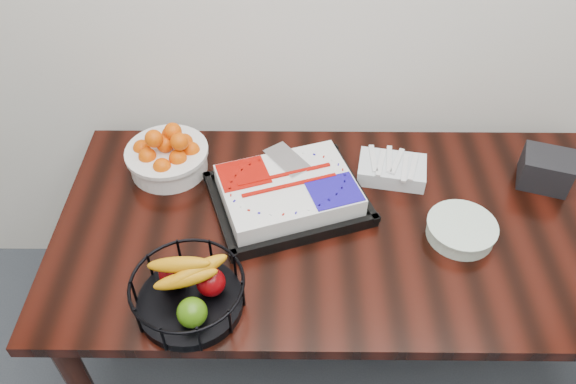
{
  "coord_description": "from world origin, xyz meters",
  "views": [
    {
      "loc": [
        -0.17,
        0.82,
        2.04
      ],
      "look_at": [
        -0.18,
        2.05,
        0.83
      ],
      "focal_mm": 35.0,
      "sensor_mm": 36.0,
      "label": 1
    }
  ],
  "objects_px": {
    "cake_tray": "(288,193)",
    "tangerine_bowl": "(167,152)",
    "plate_stack": "(461,230)",
    "fruit_basket": "(188,291)",
    "table": "(344,240)",
    "napkin_box": "(546,169)"
  },
  "relations": [
    {
      "from": "fruit_basket",
      "to": "table",
      "type": "bearing_deg",
      "value": 35.27
    },
    {
      "from": "tangerine_bowl",
      "to": "plate_stack",
      "type": "relative_size",
      "value": 1.31
    },
    {
      "from": "cake_tray",
      "to": "tangerine_bowl",
      "type": "height_order",
      "value": "tangerine_bowl"
    },
    {
      "from": "fruit_basket",
      "to": "plate_stack",
      "type": "height_order",
      "value": "fruit_basket"
    },
    {
      "from": "table",
      "to": "napkin_box",
      "type": "xyz_separation_m",
      "value": [
        0.66,
        0.19,
        0.14
      ]
    },
    {
      "from": "plate_stack",
      "to": "cake_tray",
      "type": "bearing_deg",
      "value": 165.52
    },
    {
      "from": "table",
      "to": "tangerine_bowl",
      "type": "relative_size",
      "value": 6.5
    },
    {
      "from": "plate_stack",
      "to": "napkin_box",
      "type": "relative_size",
      "value": 1.37
    },
    {
      "from": "napkin_box",
      "to": "tangerine_bowl",
      "type": "bearing_deg",
      "value": 177.53
    },
    {
      "from": "table",
      "to": "plate_stack",
      "type": "height_order",
      "value": "plate_stack"
    },
    {
      "from": "plate_stack",
      "to": "fruit_basket",
      "type": "bearing_deg",
      "value": -161.85
    },
    {
      "from": "fruit_basket",
      "to": "plate_stack",
      "type": "distance_m",
      "value": 0.83
    },
    {
      "from": "table",
      "to": "fruit_basket",
      "type": "height_order",
      "value": "fruit_basket"
    },
    {
      "from": "table",
      "to": "cake_tray",
      "type": "distance_m",
      "value": 0.24
    },
    {
      "from": "fruit_basket",
      "to": "plate_stack",
      "type": "relative_size",
      "value": 1.45
    },
    {
      "from": "fruit_basket",
      "to": "plate_stack",
      "type": "bearing_deg",
      "value": 18.15
    },
    {
      "from": "fruit_basket",
      "to": "napkin_box",
      "type": "height_order",
      "value": "fruit_basket"
    },
    {
      "from": "table",
      "to": "fruit_basket",
      "type": "xyz_separation_m",
      "value": [
        -0.44,
        -0.31,
        0.15
      ]
    },
    {
      "from": "fruit_basket",
      "to": "napkin_box",
      "type": "relative_size",
      "value": 1.98
    },
    {
      "from": "cake_tray",
      "to": "napkin_box",
      "type": "height_order",
      "value": "napkin_box"
    },
    {
      "from": "table",
      "to": "cake_tray",
      "type": "xyz_separation_m",
      "value": [
        -0.18,
        0.08,
        0.13
      ]
    },
    {
      "from": "plate_stack",
      "to": "tangerine_bowl",
      "type": "bearing_deg",
      "value": 162.34
    }
  ]
}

